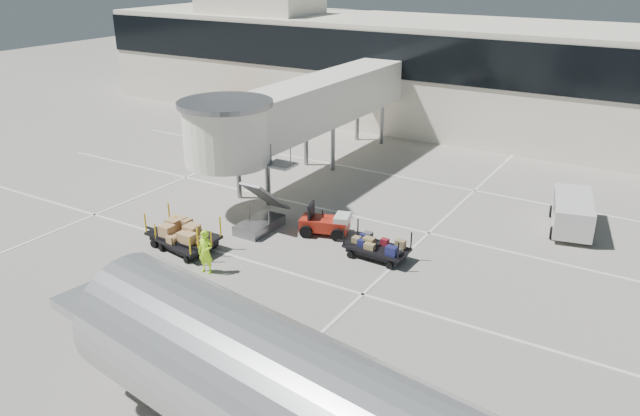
{
  "coord_description": "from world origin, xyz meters",
  "views": [
    {
      "loc": [
        15.98,
        -17.72,
        12.76
      ],
      "look_at": [
        2.24,
        4.84,
        2.0
      ],
      "focal_mm": 35.0,
      "sensor_mm": 36.0,
      "label": 1
    }
  ],
  "objects_px": {
    "ground_worker": "(206,252)",
    "minivan": "(572,210)",
    "belt_loader": "(223,114)",
    "box_cart_near": "(184,234)",
    "suitcase_cart": "(377,248)",
    "box_cart_far": "(184,243)",
    "baggage_tug": "(326,224)"
  },
  "relations": [
    {
      "from": "belt_loader",
      "to": "box_cart_near",
      "type": "bearing_deg",
      "value": -44.57
    },
    {
      "from": "baggage_tug",
      "to": "box_cart_near",
      "type": "height_order",
      "value": "box_cart_near"
    },
    {
      "from": "minivan",
      "to": "belt_loader",
      "type": "height_order",
      "value": "belt_loader"
    },
    {
      "from": "box_cart_far",
      "to": "box_cart_near",
      "type": "bearing_deg",
      "value": 139.88
    },
    {
      "from": "minivan",
      "to": "box_cart_far",
      "type": "bearing_deg",
      "value": -153.02
    },
    {
      "from": "box_cart_near",
      "to": "box_cart_far",
      "type": "relative_size",
      "value": 1.25
    },
    {
      "from": "box_cart_near",
      "to": "suitcase_cart",
      "type": "bearing_deg",
      "value": 24.96
    },
    {
      "from": "box_cart_near",
      "to": "ground_worker",
      "type": "height_order",
      "value": "ground_worker"
    },
    {
      "from": "box_cart_far",
      "to": "minivan",
      "type": "distance_m",
      "value": 18.99
    },
    {
      "from": "baggage_tug",
      "to": "belt_loader",
      "type": "height_order",
      "value": "belt_loader"
    },
    {
      "from": "box_cart_far",
      "to": "minivan",
      "type": "bearing_deg",
      "value": 49.05
    },
    {
      "from": "baggage_tug",
      "to": "box_cart_far",
      "type": "xyz_separation_m",
      "value": [
        -4.51,
        -5.15,
        -0.1
      ]
    },
    {
      "from": "box_cart_near",
      "to": "minivan",
      "type": "xyz_separation_m",
      "value": [
        14.96,
        11.71,
        0.31
      ]
    },
    {
      "from": "ground_worker",
      "to": "minivan",
      "type": "height_order",
      "value": "ground_worker"
    },
    {
      "from": "suitcase_cart",
      "to": "box_cart_near",
      "type": "distance_m",
      "value": 8.98
    },
    {
      "from": "baggage_tug",
      "to": "box_cart_far",
      "type": "bearing_deg",
      "value": -148.35
    },
    {
      "from": "baggage_tug",
      "to": "belt_loader",
      "type": "xyz_separation_m",
      "value": [
        -18.4,
        14.47,
        0.16
      ]
    },
    {
      "from": "ground_worker",
      "to": "belt_loader",
      "type": "bearing_deg",
      "value": 123.02
    },
    {
      "from": "suitcase_cart",
      "to": "box_cart_near",
      "type": "relative_size",
      "value": 0.85
    },
    {
      "from": "box_cart_near",
      "to": "minivan",
      "type": "relative_size",
      "value": 0.9
    },
    {
      "from": "suitcase_cart",
      "to": "belt_loader",
      "type": "distance_m",
      "value": 26.7
    },
    {
      "from": "suitcase_cart",
      "to": "box_cart_far",
      "type": "relative_size",
      "value": 1.06
    },
    {
      "from": "baggage_tug",
      "to": "minivan",
      "type": "height_order",
      "value": "minivan"
    },
    {
      "from": "baggage_tug",
      "to": "suitcase_cart",
      "type": "relative_size",
      "value": 0.74
    },
    {
      "from": "box_cart_near",
      "to": "belt_loader",
      "type": "distance_m",
      "value": 23.51
    },
    {
      "from": "baggage_tug",
      "to": "minivan",
      "type": "xyz_separation_m",
      "value": [
        10.1,
        6.96,
        0.43
      ]
    },
    {
      "from": "ground_worker",
      "to": "box_cart_far",
      "type": "bearing_deg",
      "value": 151.33
    },
    {
      "from": "baggage_tug",
      "to": "ground_worker",
      "type": "xyz_separation_m",
      "value": [
        -2.36,
        -6.09,
        0.42
      ]
    },
    {
      "from": "box_cart_far",
      "to": "minivan",
      "type": "relative_size",
      "value": 0.72
    },
    {
      "from": "box_cart_near",
      "to": "minivan",
      "type": "distance_m",
      "value": 19.0
    },
    {
      "from": "ground_worker",
      "to": "minivan",
      "type": "bearing_deg",
      "value": 41.41
    },
    {
      "from": "baggage_tug",
      "to": "minivan",
      "type": "relative_size",
      "value": 0.56
    }
  ]
}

